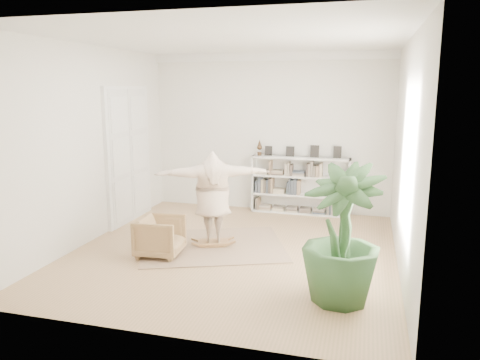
{
  "coord_description": "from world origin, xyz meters",
  "views": [
    {
      "loc": [
        2.17,
        -7.56,
        2.83
      ],
      "look_at": [
        -0.01,
        0.4,
        1.2
      ],
      "focal_mm": 35.0,
      "sensor_mm": 36.0,
      "label": 1
    }
  ],
  "objects_px": {
    "armchair": "(160,236)",
    "person": "(213,195)",
    "bookshelf": "(300,186)",
    "rocker_board": "(213,242)",
    "houseplant": "(342,234)"
  },
  "relations": [
    {
      "from": "armchair",
      "to": "houseplant",
      "type": "height_order",
      "value": "houseplant"
    },
    {
      "from": "armchair",
      "to": "rocker_board",
      "type": "relative_size",
      "value": 1.2
    },
    {
      "from": "bookshelf",
      "to": "person",
      "type": "xyz_separation_m",
      "value": [
        -1.18,
        -2.69,
        0.32
      ]
    },
    {
      "from": "bookshelf",
      "to": "houseplant",
      "type": "distance_m",
      "value": 4.51
    },
    {
      "from": "houseplant",
      "to": "bookshelf",
      "type": "bearing_deg",
      "value": 105.0
    },
    {
      "from": "person",
      "to": "houseplant",
      "type": "distance_m",
      "value": 2.87
    },
    {
      "from": "bookshelf",
      "to": "person",
      "type": "distance_m",
      "value": 2.96
    },
    {
      "from": "armchair",
      "to": "person",
      "type": "relative_size",
      "value": 0.37
    },
    {
      "from": "rocker_board",
      "to": "houseplant",
      "type": "relative_size",
      "value": 0.33
    },
    {
      "from": "bookshelf",
      "to": "houseplant",
      "type": "xyz_separation_m",
      "value": [
        1.17,
        -4.35,
        0.3
      ]
    },
    {
      "from": "bookshelf",
      "to": "rocker_board",
      "type": "xyz_separation_m",
      "value": [
        -1.18,
        -2.69,
        -0.56
      ]
    },
    {
      "from": "rocker_board",
      "to": "houseplant",
      "type": "distance_m",
      "value": 2.99
    },
    {
      "from": "bookshelf",
      "to": "armchair",
      "type": "height_order",
      "value": "bookshelf"
    },
    {
      "from": "bookshelf",
      "to": "rocker_board",
      "type": "relative_size",
      "value": 3.52
    },
    {
      "from": "bookshelf",
      "to": "armchair",
      "type": "relative_size",
      "value": 2.94
    }
  ]
}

